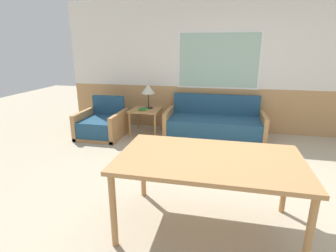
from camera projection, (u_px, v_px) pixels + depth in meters
name	position (u px, v px, depth m)	size (l,w,h in m)	color
ground_plane	(231.00, 193.00, 3.27)	(16.00, 16.00, 0.00)	#B2A58C
wall_back	(233.00, 67.00, 5.34)	(7.20, 0.09, 2.70)	tan
couch	(214.00, 125.00, 5.26)	(1.93, 0.85, 0.81)	#B27F4C
armchair	(102.00, 125.00, 5.31)	(0.84, 0.87, 0.77)	#B27F4C
side_table	(146.00, 113.00, 5.42)	(0.59, 0.59, 0.52)	#B27F4C
table_lamp	(148.00, 90.00, 5.37)	(0.29, 0.29, 0.50)	#262628
book_stack	(143.00, 109.00, 5.30)	(0.23, 0.17, 0.04)	gold
dining_table	(209.00, 164.00, 2.46)	(1.71, 0.99, 0.76)	#B27F4C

